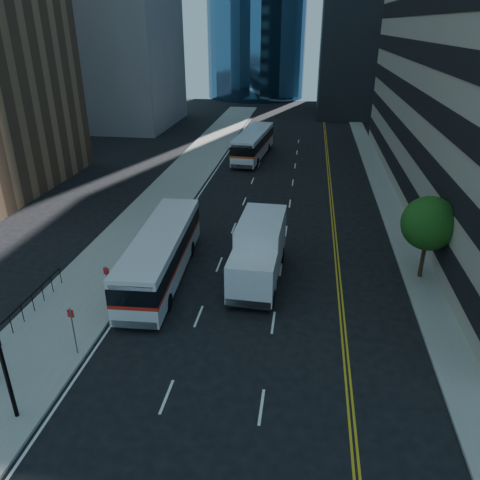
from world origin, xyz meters
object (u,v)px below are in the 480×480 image
(street_tree, at_px, (429,223))
(lamp_post, at_px, (3,364))
(bus_front, at_px, (162,253))
(box_truck, at_px, (259,251))
(bus_rear, at_px, (253,143))

(street_tree, bearing_deg, lamp_post, -142.13)
(street_tree, height_order, bus_front, street_tree)
(street_tree, bearing_deg, box_truck, -171.17)
(bus_rear, bearing_deg, bus_front, -88.92)
(bus_rear, bearing_deg, lamp_post, -91.06)
(bus_front, relative_size, box_truck, 1.56)
(box_truck, bearing_deg, bus_front, -171.65)
(street_tree, xyz_separation_m, bus_rear, (-13.49, 26.84, -1.97))
(lamp_post, height_order, bus_front, lamp_post)
(street_tree, height_order, bus_rear, street_tree)
(lamp_post, distance_m, box_truck, 14.97)
(bus_front, height_order, box_truck, box_truck)
(lamp_post, distance_m, bus_rear, 41.10)
(bus_rear, bearing_deg, street_tree, -58.07)
(street_tree, xyz_separation_m, lamp_post, (-18.00, -14.00, -0.92))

